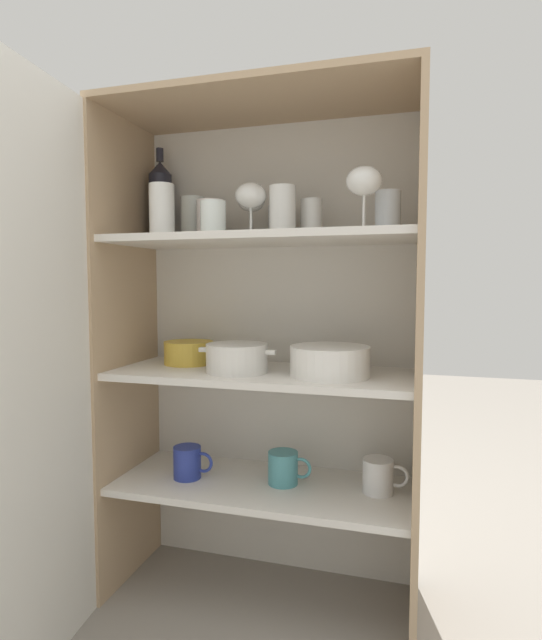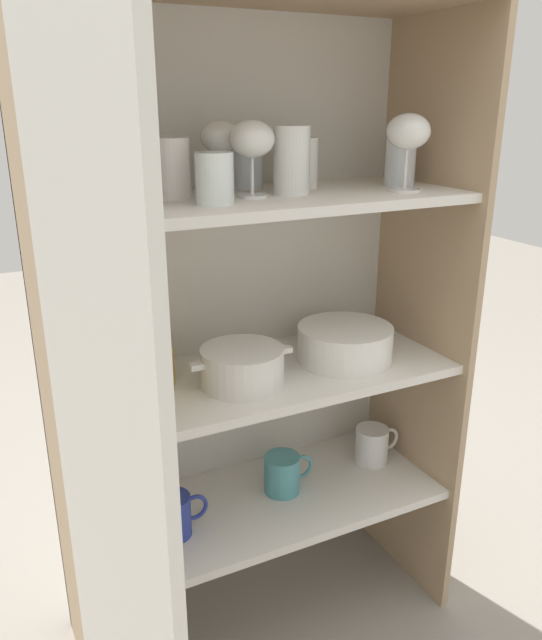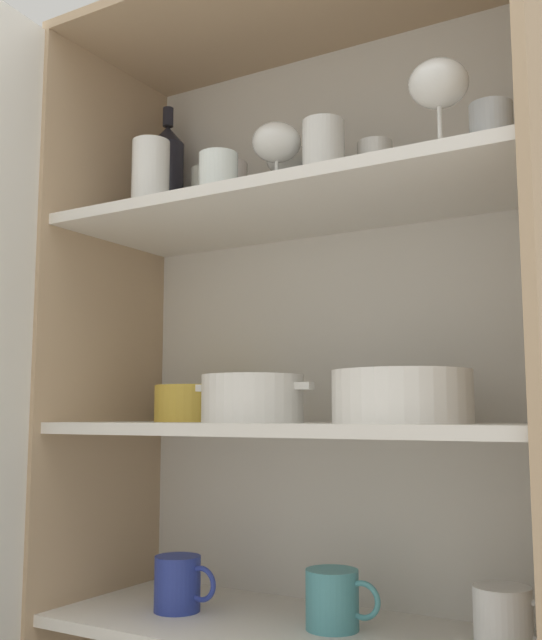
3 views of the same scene
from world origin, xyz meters
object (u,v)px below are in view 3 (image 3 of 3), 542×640
at_px(plate_stack_white, 402,397).
at_px(coffee_mug_primary, 333,599).
at_px(mixing_bowl_large, 194,402).
at_px(wine_bottle, 167,182).
at_px(casserole_dish, 253,399).

xyz_separation_m(plate_stack_white, coffee_mug_primary, (-0.14, 0.04, -0.32)).
relative_size(plate_stack_white, mixing_bowl_large, 1.42).
distance_m(plate_stack_white, mixing_bowl_large, 0.46).
height_order(wine_bottle, coffee_mug_primary, wine_bottle).
bearing_deg(plate_stack_white, wine_bottle, 167.20).
distance_m(mixing_bowl_large, coffee_mug_primary, 0.45).
distance_m(wine_bottle, coffee_mug_primary, 0.91).
height_order(wine_bottle, plate_stack_white, wine_bottle).
bearing_deg(casserole_dish, mixing_bowl_large, 153.88).
bearing_deg(wine_bottle, plate_stack_white, -12.80).
bearing_deg(casserole_dish, wine_bottle, 154.95).
height_order(mixing_bowl_large, coffee_mug_primary, mixing_bowl_large).
xyz_separation_m(casserole_dish, coffee_mug_primary, (0.12, 0.05, -0.32)).
bearing_deg(plate_stack_white, coffee_mug_primary, 165.43).
distance_m(plate_stack_white, coffee_mug_primary, 0.35).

